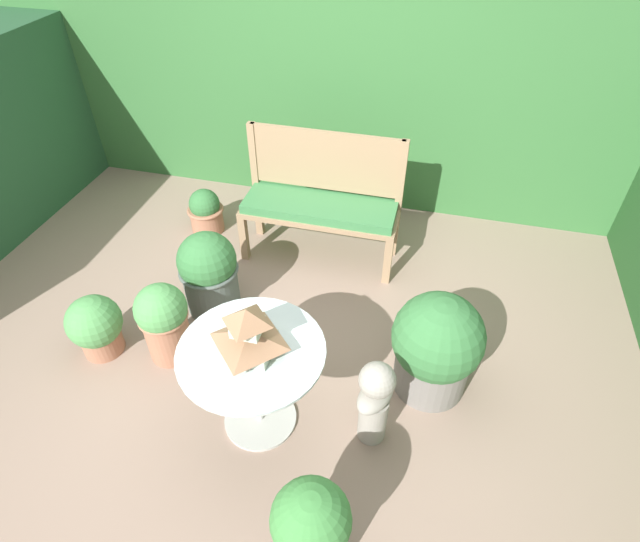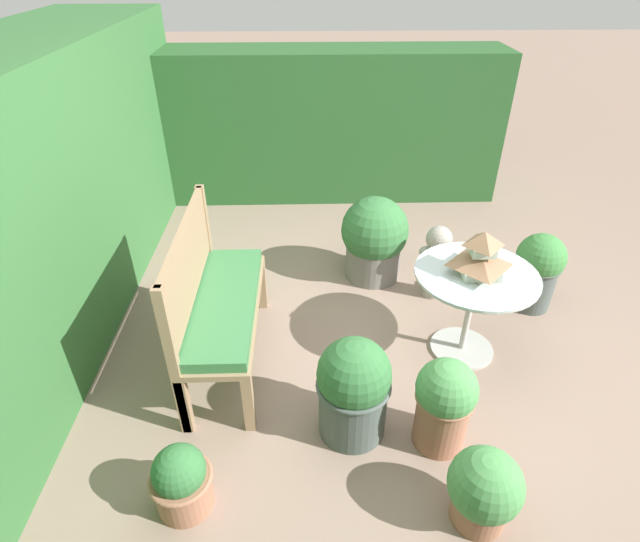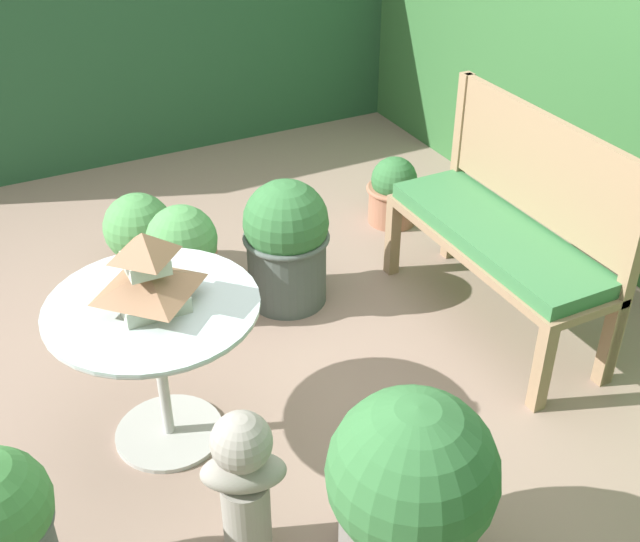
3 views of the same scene
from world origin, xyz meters
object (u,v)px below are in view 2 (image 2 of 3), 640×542
object	(u,v)px
potted_plant_hedge_corner	(538,269)
pagoda_birdhouse	(481,256)
patio_table	(473,290)
potted_plant_table_near	(374,239)
garden_bench	(225,308)
potted_plant_bench_left	(181,480)
potted_plant_patio_mid	(484,490)
potted_plant_bench_right	(353,388)
potted_plant_table_far	(444,402)
garden_bust	(436,258)

from	to	relation	value
potted_plant_hedge_corner	pagoda_birdhouse	bearing A→B (deg)	126.97
patio_table	potted_plant_table_near	world-z (taller)	potted_plant_table_near
garden_bench	potted_plant_bench_left	world-z (taller)	garden_bench
patio_table	potted_plant_hedge_corner	distance (m)	0.86
potted_plant_table_near	potted_plant_bench_left	bearing A→B (deg)	149.85
potted_plant_patio_mid	potted_plant_bench_left	world-z (taller)	potted_plant_patio_mid
garden_bench	potted_plant_patio_mid	world-z (taller)	garden_bench
pagoda_birdhouse	potted_plant_bench_right	distance (m)	1.16
patio_table	pagoda_birdhouse	size ratio (longest dim) A/B	2.49
patio_table	potted_plant_table_far	distance (m)	0.86
garden_bench	potted_plant_bench_left	bearing A→B (deg)	174.11
patio_table	potted_plant_patio_mid	size ratio (longest dim) A/B	1.75
pagoda_birdhouse	garden_bust	xyz separation A→B (m)	(0.67, 0.07, -0.43)
potted_plant_bench_left	potted_plant_table_far	world-z (taller)	potted_plant_table_far
patio_table	potted_plant_table_far	bearing A→B (deg)	155.41
potted_plant_patio_mid	garden_bust	bearing A→B (deg)	-5.57
pagoda_birdhouse	potted_plant_patio_mid	distance (m)	1.38
garden_bust	potted_plant_bench_left	distance (m)	2.44
potted_plant_table_far	garden_bust	bearing A→B (deg)	-10.94
garden_bust	potted_plant_patio_mid	distance (m)	1.92
garden_bench	potted_plant_table_near	xyz separation A→B (m)	(1.01, -1.10, -0.08)
potted_plant_bench_right	potted_plant_patio_mid	bearing A→B (deg)	-134.47
pagoda_birdhouse	garden_bust	size ratio (longest dim) A/B	0.51
potted_plant_table_near	potted_plant_bench_left	xyz separation A→B (m)	(-2.08, 1.21, -0.17)
garden_bust	potted_plant_bench_left	bearing A→B (deg)	68.88
pagoda_birdhouse	potted_plant_bench_right	xyz separation A→B (m)	(-0.66, 0.84, -0.45)
potted_plant_bench_right	garden_bust	bearing A→B (deg)	-30.01
potted_plant_patio_mid	potted_plant_table_near	world-z (taller)	potted_plant_table_near
pagoda_birdhouse	garden_bust	bearing A→B (deg)	6.14
potted_plant_table_near	potted_plant_bench_right	size ratio (longest dim) A/B	1.10
patio_table	potted_plant_bench_left	distance (m)	2.09
potted_plant_patio_mid	potted_plant_bench_left	bearing A→B (deg)	85.32
garden_bust	potted_plant_patio_mid	xyz separation A→B (m)	(-1.91, 0.19, -0.11)
potted_plant_table_near	potted_plant_hedge_corner	distance (m)	1.29
potted_plant_table_far	pagoda_birdhouse	bearing A→B (deg)	-24.59
potted_plant_patio_mid	garden_bench	bearing A→B (deg)	48.99
garden_bench	potted_plant_bench_right	xyz separation A→B (m)	(-0.62, -0.78, -0.11)
potted_plant_patio_mid	potted_plant_table_far	world-z (taller)	potted_plant_table_far
garden_bench	garden_bust	size ratio (longest dim) A/B	2.00
garden_bench	patio_table	xyz separation A→B (m)	(0.05, -1.63, 0.07)
patio_table	potted_plant_bench_left	bearing A→B (deg)	122.68
pagoda_birdhouse	potted_plant_bench_left	world-z (taller)	pagoda_birdhouse
patio_table	potted_plant_hedge_corner	world-z (taller)	patio_table
patio_table	pagoda_birdhouse	world-z (taller)	pagoda_birdhouse
pagoda_birdhouse	potted_plant_bench_left	bearing A→B (deg)	122.68
patio_table	potted_plant_table_far	size ratio (longest dim) A/B	1.34
pagoda_birdhouse	potted_plant_hedge_corner	size ratio (longest dim) A/B	0.51
potted_plant_patio_mid	potted_plant_bench_right	world-z (taller)	potted_plant_bench_right
pagoda_birdhouse	potted_plant_table_near	bearing A→B (deg)	28.64
garden_bench	potted_plant_patio_mid	xyz separation A→B (m)	(-1.19, -1.37, -0.21)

